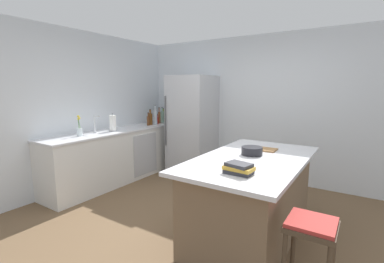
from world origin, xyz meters
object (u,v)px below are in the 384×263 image
object	(u,v)px
bar_stool	(311,236)
whiskey_bottle	(150,119)
soda_bottle	(155,117)
sink_faucet	(95,124)
cutting_board	(261,149)
refrigerator	(192,125)
kitchen_island	(251,197)
paper_towel_roll	(113,123)
gin_bottle	(162,117)
cookbook_stack	(239,168)
flower_vase	(79,130)
vinegar_bottle	(159,117)
mixing_bowl	(252,151)
olive_oil_bottle	(164,116)
syrup_bottle	(148,120)
hot_sauce_bottle	(157,120)

from	to	relation	value
bar_stool	whiskey_bottle	size ratio (longest dim) A/B	2.20
bar_stool	soda_bottle	xyz separation A→B (m)	(-3.34, 2.10, 0.52)
sink_faucet	cutting_board	xyz separation A→B (m)	(2.69, 0.37, -0.16)
whiskey_bottle	refrigerator	bearing A→B (deg)	20.06
kitchen_island	soda_bottle	xyz separation A→B (m)	(-2.61, 1.42, 0.62)
bar_stool	paper_towel_roll	size ratio (longest dim) A/B	2.21
gin_bottle	soda_bottle	size ratio (longest dim) A/B	0.83
bar_stool	cookbook_stack	bearing A→B (deg)	171.91
bar_stool	gin_bottle	xyz separation A→B (m)	(-3.40, 2.40, 0.50)
flower_vase	bar_stool	bearing A→B (deg)	-7.13
vinegar_bottle	whiskey_bottle	bearing A→B (deg)	-89.27
paper_towel_roll	cutting_board	xyz separation A→B (m)	(2.60, 0.08, -0.14)
cutting_board	sink_faucet	bearing A→B (deg)	-172.24
refrigerator	flower_vase	size ratio (longest dim) A/B	5.83
soda_bottle	cookbook_stack	distance (m)	3.37
flower_vase	kitchen_island	bearing A→B (deg)	5.33
flower_vase	soda_bottle	world-z (taller)	soda_bottle
gin_bottle	cookbook_stack	bearing A→B (deg)	-39.88
kitchen_island	vinegar_bottle	distance (m)	3.18
refrigerator	paper_towel_roll	world-z (taller)	refrigerator
mixing_bowl	olive_oil_bottle	bearing A→B (deg)	147.54
kitchen_island	whiskey_bottle	xyz separation A→B (m)	(-2.67, 1.33, 0.59)
soda_bottle	olive_oil_bottle	bearing A→B (deg)	104.80
soda_bottle	cutting_board	bearing A→B (deg)	-21.11
bar_stool	soda_bottle	bearing A→B (deg)	147.77
flower_vase	paper_towel_roll	world-z (taller)	flower_vase
kitchen_island	cutting_board	size ratio (longest dim) A/B	5.30
kitchen_island	cutting_board	distance (m)	0.63
mixing_bowl	syrup_bottle	bearing A→B (deg)	156.60
mixing_bowl	cookbook_stack	bearing A→B (deg)	-78.42
refrigerator	bar_stool	bearing A→B (deg)	-41.95
whiskey_bottle	olive_oil_bottle	bearing A→B (deg)	95.04
hot_sauce_bottle	cutting_board	xyz separation A→B (m)	(2.59, -1.09, -0.09)
bar_stool	cookbook_stack	size ratio (longest dim) A/B	2.58
cookbook_stack	soda_bottle	bearing A→B (deg)	143.29
flower_vase	vinegar_bottle	world-z (taller)	vinegar_bottle
kitchen_island	sink_faucet	world-z (taller)	sink_faucet
refrigerator	olive_oil_bottle	world-z (taller)	refrigerator
refrigerator	cutting_board	world-z (taller)	refrigerator
syrup_bottle	kitchen_island	bearing A→B (deg)	-25.14
vinegar_bottle	syrup_bottle	world-z (taller)	vinegar_bottle
cookbook_stack	cutting_board	bearing A→B (deg)	97.80
flower_vase	vinegar_bottle	bearing A→B (deg)	88.76
paper_towel_roll	refrigerator	bearing A→B (deg)	57.81
vinegar_bottle	hot_sauce_bottle	distance (m)	0.11
kitchen_island	whiskey_bottle	bearing A→B (deg)	153.43
sink_faucet	bar_stool	bearing A→B (deg)	-12.16
whiskey_bottle	cookbook_stack	world-z (taller)	whiskey_bottle
cookbook_stack	cutting_board	world-z (taller)	cookbook_stack
bar_stool	sink_faucet	size ratio (longest dim) A/B	2.30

